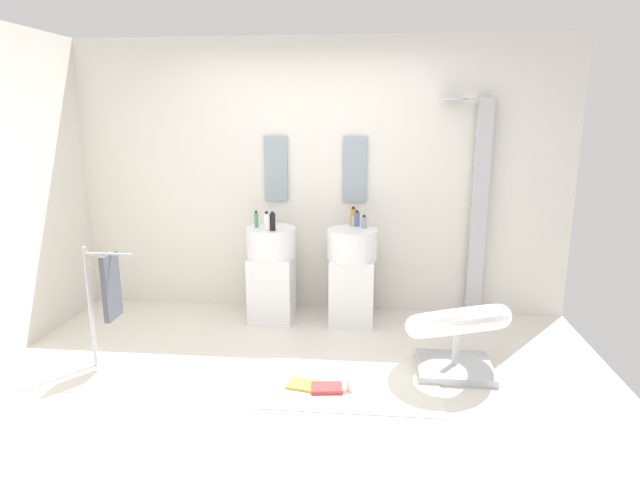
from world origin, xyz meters
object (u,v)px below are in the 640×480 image
at_px(magazine_red, 327,388).
at_px(soap_bottle_blue, 357,219).
at_px(pedestal_sink_left, 272,271).
at_px(coffee_mug, 351,384).
at_px(towel_rack, 108,289).
at_px(magazine_ochre, 306,385).
at_px(soap_bottle_green, 256,220).
at_px(soap_bottle_amber, 353,217).
at_px(shower_column, 478,206).
at_px(lounge_chair, 457,328).
at_px(soap_bottle_white, 267,222).
at_px(pedestal_sink_right, 352,274).
at_px(soap_bottle_grey, 364,222).
at_px(soap_bottle_black, 273,222).

height_order(magazine_red, soap_bottle_blue, soap_bottle_blue).
relative_size(pedestal_sink_left, coffee_mug, 11.59).
xyz_separation_m(towel_rack, magazine_ochre, (1.51, -0.18, -0.61)).
height_order(soap_bottle_green, soap_bottle_amber, soap_bottle_amber).
bearing_deg(soap_bottle_green, soap_bottle_blue, 9.25).
distance_m(shower_column, towel_rack, 3.26).
xyz_separation_m(pedestal_sink_left, towel_rack, (-1.03, -1.10, 0.16)).
bearing_deg(lounge_chair, soap_bottle_blue, 126.58).
bearing_deg(soap_bottle_white, soap_bottle_green, 130.55).
bearing_deg(towel_rack, magazine_red, -7.45).
height_order(pedestal_sink_right, towel_rack, pedestal_sink_right).
distance_m(towel_rack, soap_bottle_amber, 2.20).
bearing_deg(soap_bottle_blue, pedestal_sink_right, -100.96).
height_order(lounge_chair, soap_bottle_grey, soap_bottle_grey).
bearing_deg(soap_bottle_black, pedestal_sink_right, 9.27).
height_order(towel_rack, soap_bottle_blue, soap_bottle_blue).
height_order(lounge_chair, soap_bottle_white, soap_bottle_white).
distance_m(lounge_chair, magazine_red, 1.07).
distance_m(coffee_mug, soap_bottle_white, 1.68).
bearing_deg(lounge_chair, soap_bottle_grey, 126.47).
relative_size(soap_bottle_blue, soap_bottle_black, 0.87).
bearing_deg(soap_bottle_green, coffee_mug, -54.12).
bearing_deg(lounge_chair, soap_bottle_green, 151.71).
bearing_deg(soap_bottle_blue, soap_bottle_white, -159.31).
distance_m(magazine_ochre, soap_bottle_blue, 1.73).
relative_size(coffee_mug, soap_bottle_blue, 0.57).
height_order(shower_column, soap_bottle_black, shower_column).
relative_size(magazine_ochre, soap_bottle_grey, 2.11).
bearing_deg(soap_bottle_blue, towel_rack, -145.40).
distance_m(magazine_red, soap_bottle_black, 1.64).
relative_size(pedestal_sink_left, magazine_ochre, 3.78).
distance_m(soap_bottle_blue, soap_bottle_white, 0.84).
relative_size(shower_column, magazine_red, 9.45).
relative_size(lounge_chair, soap_bottle_black, 5.96).
bearing_deg(soap_bottle_green, shower_column, 7.55).
height_order(magazine_red, coffee_mug, coffee_mug).
bearing_deg(pedestal_sink_right, magazine_ochre, -101.83).
relative_size(towel_rack, soap_bottle_white, 5.38).
height_order(soap_bottle_blue, soap_bottle_black, soap_bottle_black).
height_order(pedestal_sink_right, soap_bottle_white, soap_bottle_white).
bearing_deg(magazine_ochre, soap_bottle_grey, 87.05).
relative_size(coffee_mug, soap_bottle_white, 0.48).
relative_size(lounge_chair, soap_bottle_grey, 8.25).
height_order(pedestal_sink_left, soap_bottle_black, soap_bottle_black).
bearing_deg(soap_bottle_amber, soap_bottle_green, -170.54).
height_order(towel_rack, soap_bottle_green, soap_bottle_green).
height_order(shower_column, soap_bottle_white, shower_column).
height_order(magazine_ochre, soap_bottle_white, soap_bottle_white).
bearing_deg(soap_bottle_amber, soap_bottle_grey, -41.70).
xyz_separation_m(magazine_ochre, soap_bottle_grey, (0.37, 1.34, 0.92)).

